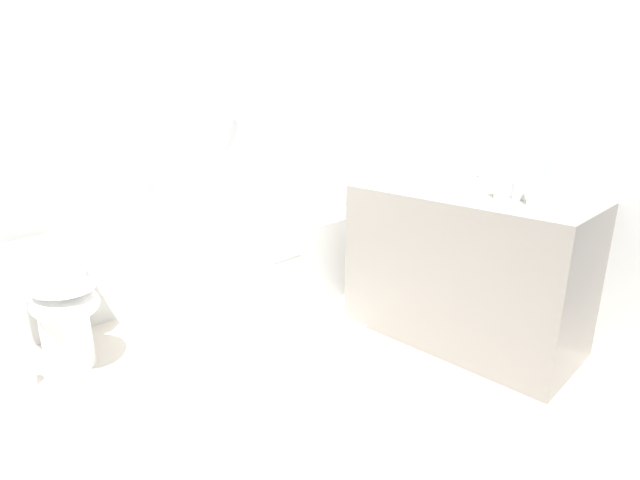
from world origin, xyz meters
TOP-DOWN VIEW (x-y plane):
  - ground_plane at (0.00, 0.00)m, footprint 3.88×3.88m
  - wall_back_tiled at (0.00, 1.22)m, footprint 3.28×0.10m
  - wall_right_mirror at (1.49, 0.00)m, footprint 0.10×2.75m
  - bathtub at (0.63, 0.78)m, footprint 1.58×0.80m
  - toilet at (-0.64, 0.83)m, footprint 0.38×0.55m
  - vanity_counter at (1.13, -0.52)m, footprint 0.63×1.29m
  - sink_basin at (1.10, -0.45)m, footprint 0.32×0.32m
  - sink_faucet at (1.29, -0.45)m, footprint 0.12×0.15m
  - water_bottle_0 at (1.16, -0.89)m, footprint 0.06×0.06m
  - water_bottle_1 at (1.08, -0.87)m, footprint 0.07×0.07m
  - water_bottle_2 at (1.16, 0.04)m, footprint 0.07×0.07m
  - water_bottle_3 at (1.10, -0.69)m, footprint 0.07×0.07m
  - water_bottle_4 at (1.14, -0.12)m, footprint 0.07×0.07m
  - drinking_glass_0 at (1.17, -0.75)m, footprint 0.07×0.07m
  - drinking_glass_1 at (1.08, -0.19)m, footprint 0.07×0.07m
  - soap_dish at (1.17, -1.01)m, footprint 0.09×0.06m
  - bath_mat at (0.75, 0.14)m, footprint 0.69×0.40m
  - toilet_paper_roll at (-0.87, 0.76)m, footprint 0.11×0.11m

SIDE VIEW (x-z plane):
  - ground_plane at x=0.00m, z-range 0.00..0.00m
  - bath_mat at x=0.75m, z-range 0.00..0.01m
  - toilet_paper_roll at x=-0.87m, z-range 0.00..0.12m
  - bathtub at x=0.63m, z-range -0.34..0.95m
  - toilet at x=-0.64m, z-range 0.02..0.70m
  - vanity_counter at x=1.13m, z-range 0.00..0.88m
  - soap_dish at x=1.17m, z-range 0.88..0.90m
  - sink_basin at x=1.10m, z-range 0.88..0.94m
  - sink_faucet at x=1.29m, z-range 0.87..0.95m
  - drinking_glass_0 at x=1.17m, z-range 0.88..0.96m
  - drinking_glass_1 at x=1.08m, z-range 0.88..0.97m
  - water_bottle_2 at x=1.16m, z-range 0.87..1.09m
  - water_bottle_3 at x=1.10m, z-range 0.87..1.10m
  - water_bottle_1 at x=1.08m, z-range 0.87..1.11m
  - water_bottle_4 at x=1.14m, z-range 0.87..1.11m
  - water_bottle_0 at x=1.16m, z-range 0.87..1.12m
  - wall_back_tiled at x=0.00m, z-range 0.00..2.48m
  - wall_right_mirror at x=1.49m, z-range 0.00..2.48m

